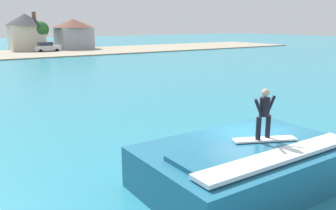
{
  "coord_description": "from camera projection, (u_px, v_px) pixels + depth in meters",
  "views": [
    {
      "loc": [
        -8.9,
        -8.26,
        5.08
      ],
      "look_at": [
        -1.16,
        3.42,
        1.78
      ],
      "focal_mm": 37.0,
      "sensor_mm": 36.0,
      "label": 1
    }
  ],
  "objects": [
    {
      "name": "wave_crest",
      "position": [
        245.0,
        165.0,
        11.01
      ],
      "size": [
        6.61,
        4.19,
        1.49
      ],
      "color": "#1E6180",
      "rests_on": "ground_plane"
    },
    {
      "name": "surfer",
      "position": [
        264.0,
        111.0,
        10.71
      ],
      "size": [
        0.94,
        0.32,
        1.59
      ],
      "color": "black",
      "rests_on": "surfboard"
    },
    {
      "name": "house_small_cottage",
      "position": [
        26.0,
        30.0,
        65.26
      ],
      "size": [
        7.31,
        7.31,
        7.25
      ],
      "color": "beige",
      "rests_on": "ground_plane"
    },
    {
      "name": "ground_plane",
      "position": [
        246.0,
        166.0,
        12.65
      ],
      "size": [
        260.0,
        260.0,
        0.0
      ],
      "primitive_type": "plane",
      "color": "teal"
    },
    {
      "name": "shoreline_bank",
      "position": [
        3.0,
        55.0,
        56.66
      ],
      "size": [
        120.0,
        18.02,
        0.2
      ],
      "color": "gray",
      "rests_on": "ground_plane"
    },
    {
      "name": "surfboard",
      "position": [
        265.0,
        139.0,
        10.91
      ],
      "size": [
        2.0,
        1.2,
        0.06
      ],
      "color": "white",
      "rests_on": "wave_crest"
    },
    {
      "name": "tree_tall_bare",
      "position": [
        40.0,
        29.0,
        65.16
      ],
      "size": [
        3.07,
        3.07,
        5.6
      ],
      "color": "brown",
      "rests_on": "ground_plane"
    },
    {
      "name": "car_far_shore",
      "position": [
        47.0,
        47.0,
        62.31
      ],
      "size": [
        4.4,
        2.06,
        1.86
      ],
      "color": "silver",
      "rests_on": "ground_plane"
    },
    {
      "name": "house_gabled_white",
      "position": [
        74.0,
        33.0,
        68.85
      ],
      "size": [
        8.17,
        8.17,
        6.01
      ],
      "color": "#9EA3AD",
      "rests_on": "ground_plane"
    }
  ]
}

